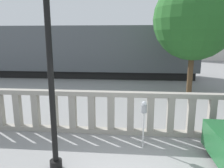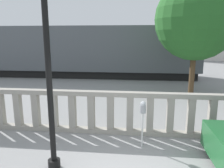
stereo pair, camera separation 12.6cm
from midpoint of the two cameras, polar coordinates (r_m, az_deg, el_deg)
balustrade at (r=6.66m, az=5.27°, el=-7.65°), size 17.27×0.24×1.32m
lamppost at (r=4.64m, az=-16.25°, el=15.92°), size 0.34×0.34×5.64m
parking_meter at (r=5.82m, az=8.68°, el=-7.03°), size 0.16×0.16×1.28m
train_near at (r=17.00m, az=-13.38°, el=8.53°), size 20.59×2.71×4.27m
tree_left at (r=12.02m, az=21.44°, el=15.44°), size 4.08×4.08×5.82m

